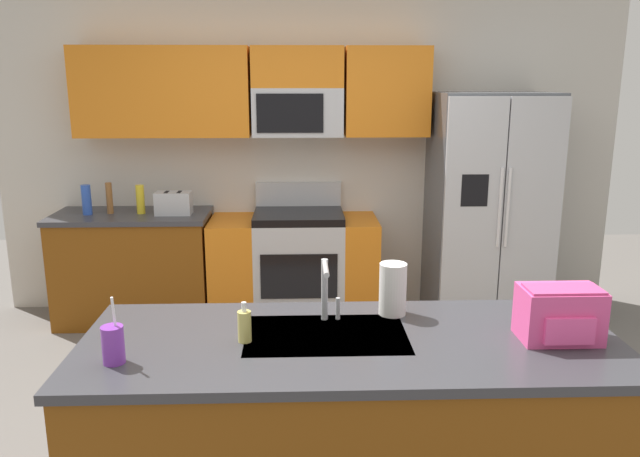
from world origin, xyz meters
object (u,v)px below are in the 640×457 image
object	(u,v)px
range_oven	(294,266)
pepper_mill	(109,198)
sink_faucet	(326,286)
paper_towel_roll	(393,289)
bottle_blue	(87,200)
drink_cup_purple	(113,344)
bottle_yellow	(140,199)
backpack	(560,313)
soap_dispenser	(244,326)
refrigerator	(488,209)
toaster	(174,203)

from	to	relation	value
range_oven	pepper_mill	world-z (taller)	pepper_mill
sink_faucet	paper_towel_roll	size ratio (longest dim) A/B	1.17
bottle_blue	drink_cup_purple	distance (m)	2.87
pepper_mill	bottle_blue	distance (m)	0.17
range_oven	bottle_yellow	size ratio (longest dim) A/B	5.90
bottle_blue	backpack	size ratio (longest dim) A/B	0.74
bottle_yellow	soap_dispenser	size ratio (longest dim) A/B	1.36
pepper_mill	bottle_yellow	xyz separation A→B (m)	(0.25, -0.01, -0.01)
refrigerator	sink_faucet	world-z (taller)	refrigerator
bottle_blue	soap_dispenser	size ratio (longest dim) A/B	1.39
range_oven	toaster	size ratio (longest dim) A/B	4.86
bottle_yellow	sink_faucet	bearing A→B (deg)	-59.42
refrigerator	bottle_yellow	xyz separation A→B (m)	(-2.79, 0.06, 0.09)
range_oven	backpack	distance (m)	2.86
drink_cup_purple	soap_dispenser	distance (m)	0.51
backpack	pepper_mill	bearing A→B (deg)	135.02
pepper_mill	drink_cup_purple	bearing A→B (deg)	-73.54
refrigerator	pepper_mill	xyz separation A→B (m)	(-3.04, 0.07, 0.10)
toaster	drink_cup_purple	xyz separation A→B (m)	(0.29, -2.68, -0.02)
bottle_yellow	bottle_blue	world-z (taller)	bottle_blue
pepper_mill	paper_towel_roll	world-z (taller)	pepper_mill
range_oven	soap_dispenser	size ratio (longest dim) A/B	8.00
pepper_mill	backpack	size ratio (longest dim) A/B	0.78
toaster	drink_cup_purple	size ratio (longest dim) A/B	1.05
refrigerator	drink_cup_purple	world-z (taller)	refrigerator
bottle_blue	sink_faucet	xyz separation A→B (m)	(1.80, -2.31, 0.05)
refrigerator	range_oven	bearing A→B (deg)	177.37
bottle_yellow	sink_faucet	world-z (taller)	sink_faucet
bottle_yellow	paper_towel_roll	xyz separation A→B (m)	(1.69, -2.25, 0.00)
range_oven	sink_faucet	distance (m)	2.44
backpack	paper_towel_roll	bearing A→B (deg)	154.11
paper_towel_roll	pepper_mill	bearing A→B (deg)	130.52
backpack	drink_cup_purple	bearing A→B (deg)	-174.98
bottle_yellow	sink_faucet	xyz separation A→B (m)	(1.38, -2.34, 0.05)
drink_cup_purple	backpack	xyz separation A→B (m)	(1.77, 0.16, 0.04)
pepper_mill	soap_dispenser	xyz separation A→B (m)	(1.28, -2.55, -0.06)
refrigerator	bottle_yellow	bearing A→B (deg)	178.77
pepper_mill	bottle_yellow	distance (m)	0.25
soap_dispenser	backpack	distance (m)	1.29
toaster	soap_dispenser	bearing A→B (deg)	-72.90
refrigerator	backpack	bearing A→B (deg)	-100.42
pepper_mill	paper_towel_roll	size ratio (longest dim) A/B	1.04
pepper_mill	soap_dispenser	size ratio (longest dim) A/B	1.46
refrigerator	sink_faucet	bearing A→B (deg)	-121.76
paper_towel_roll	backpack	distance (m)	0.71
bottle_blue	paper_towel_roll	world-z (taller)	paper_towel_roll
range_oven	toaster	bearing A→B (deg)	-176.85
refrigerator	pepper_mill	distance (m)	3.04
toaster	bottle_blue	distance (m)	0.69
refrigerator	paper_towel_roll	distance (m)	2.46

